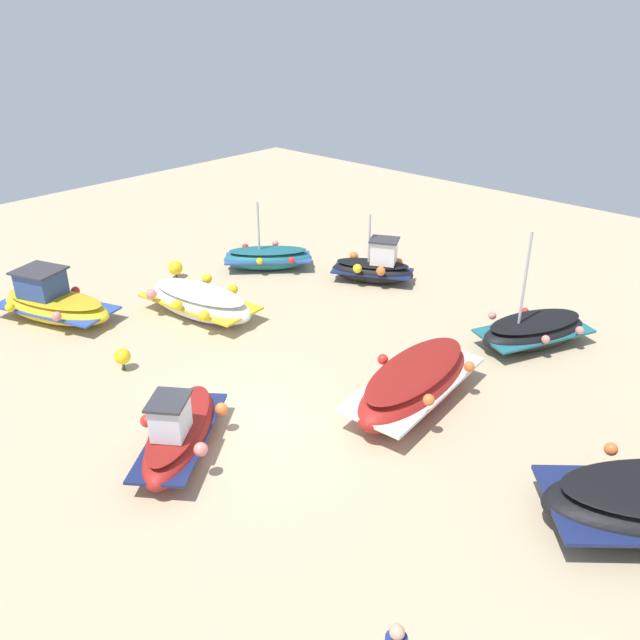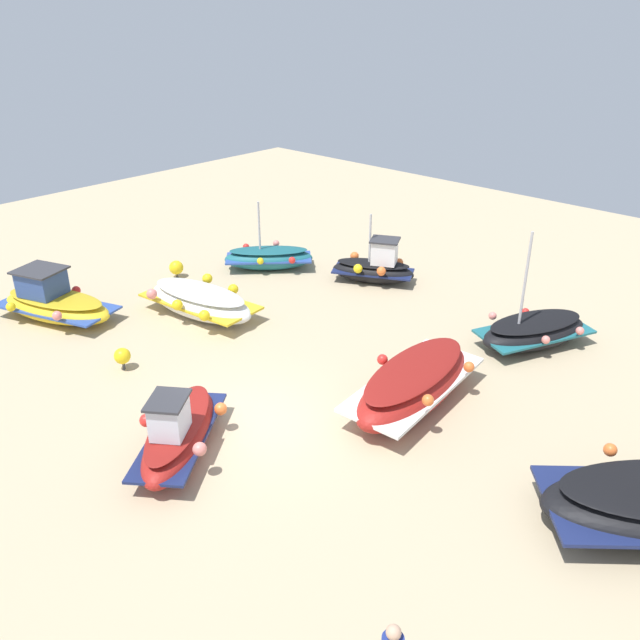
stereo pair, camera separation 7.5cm
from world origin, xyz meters
TOP-DOWN VIEW (x-y plane):
  - ground_plane at (0.00, 0.00)m, footprint 48.01×48.01m
  - fishing_boat_0 at (-2.40, -3.31)m, footprint 2.32×4.84m
  - fishing_boat_1 at (9.20, 0.43)m, footprint 4.43×2.92m
  - fishing_boat_2 at (0.37, 2.00)m, footprint 3.17×3.73m
  - fishing_boat_3 at (5.90, -2.93)m, footprint 4.40×2.52m
  - fishing_boat_4 at (-3.19, -8.42)m, footprint 2.83×3.90m
  - fishing_boat_6 at (3.45, -9.09)m, footprint 3.22×2.39m
  - fishing_boat_7 at (7.31, -7.36)m, footprint 3.35×3.40m
  - mooring_buoy_0 at (4.67, 0.78)m, footprint 0.47×0.47m
  - mooring_buoy_1 at (9.20, -4.38)m, footprint 0.53×0.53m

SIDE VIEW (x-z plane):
  - ground_plane at x=0.00m, z-range 0.00..0.00m
  - mooring_buoy_1 at x=9.20m, z-range 0.06..0.73m
  - mooring_buoy_0 at x=4.67m, z-range 0.10..0.76m
  - fishing_boat_7 at x=7.31m, z-range -0.90..1.80m
  - fishing_boat_4 at x=-3.19m, z-range -1.38..2.34m
  - fishing_boat_3 at x=5.90m, z-range -0.01..1.02m
  - fishing_boat_2 at x=0.37m, z-range -0.32..1.43m
  - fishing_boat_1 at x=9.20m, z-range -0.28..1.41m
  - fishing_boat_6 at x=3.45m, z-range -0.72..1.87m
  - fishing_boat_0 at x=-2.40m, z-range 0.01..1.23m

